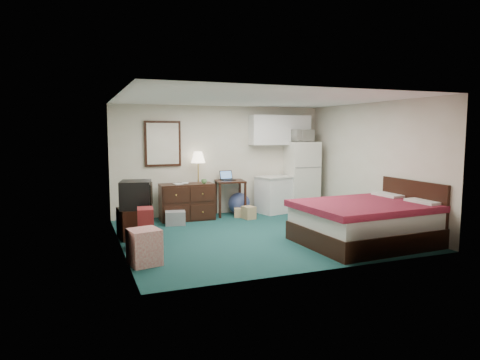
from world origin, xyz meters
name	(u,v)px	position (x,y,z in m)	size (l,w,h in m)	color
floor	(259,234)	(0.00, 0.00, 0.00)	(5.00, 4.50, 0.01)	#153C3E
ceiling	(260,99)	(0.00, 0.00, 2.50)	(5.00, 4.50, 0.01)	beige
walls	(259,168)	(0.00, 0.00, 1.25)	(5.01, 4.51, 2.50)	beige
mirror	(163,144)	(-1.35, 2.22, 1.65)	(0.80, 0.06, 1.00)	white
upper_cabinets	(280,130)	(1.45, 2.08, 1.95)	(1.50, 0.35, 0.70)	white
headboard	(413,208)	(2.46, -1.26, 0.55)	(0.06, 1.56, 1.00)	black
dresser	(187,202)	(-0.93, 1.79, 0.40)	(1.16, 0.53, 0.79)	black
floor_lamp	(198,184)	(-0.60, 2.05, 0.73)	(0.32, 0.32, 1.47)	gold
desk	(230,198)	(0.12, 1.93, 0.40)	(0.64, 0.64, 0.81)	black
exercise_ball	(239,203)	(0.35, 1.96, 0.25)	(0.51, 0.51, 0.51)	navy
kitchen_counter	(275,195)	(1.21, 1.86, 0.42)	(0.77, 0.58, 0.84)	white
fridge	(302,176)	(1.95, 1.88, 0.84)	(0.69, 0.69, 1.67)	silver
bed	(366,223)	(1.46, -1.26, 0.35)	(2.19, 1.71, 0.70)	#540920
tv_stand	(135,223)	(-2.21, 0.58, 0.27)	(0.53, 0.58, 0.53)	black
suitcase	(146,228)	(-2.12, -0.16, 0.33)	(0.25, 0.41, 0.66)	maroon
retail_box	(144,247)	(-2.28, -1.09, 0.26)	(0.42, 0.42, 0.52)	silver
file_bin	(175,218)	(-1.28, 1.36, 0.14)	(0.40, 0.30, 0.28)	gray
cardboard_box_a	(240,213)	(0.24, 1.63, 0.10)	(0.24, 0.20, 0.20)	#937856
cardboard_box_b	(249,213)	(0.36, 1.39, 0.14)	(0.23, 0.28, 0.28)	#937856
laptop	(228,176)	(0.08, 1.95, 0.91)	(0.31, 0.25, 0.21)	black
crt_tv	(136,195)	(-2.17, 0.58, 0.79)	(0.54, 0.59, 0.50)	black
microwave	(301,134)	(1.92, 1.87, 1.85)	(0.53, 0.30, 0.36)	silver
book_a	(174,179)	(-1.22, 1.74, 0.91)	(0.17, 0.02, 0.23)	#937856
book_b	(181,179)	(-1.03, 1.84, 0.89)	(0.15, 0.02, 0.20)	#937856
mug	(204,181)	(-0.57, 1.66, 0.85)	(0.12, 0.10, 0.12)	#548847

